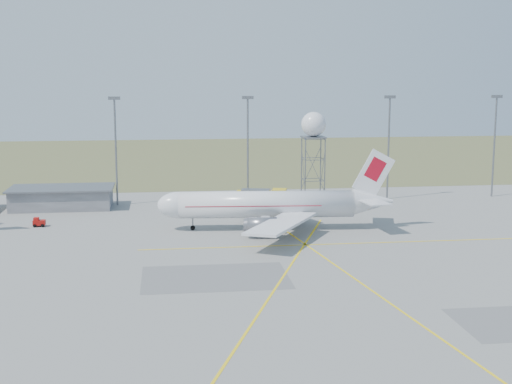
{
  "coord_description": "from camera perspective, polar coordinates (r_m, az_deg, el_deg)",
  "views": [
    {
      "loc": [
        -25.79,
        -69.62,
        24.87
      ],
      "look_at": [
        -11.73,
        40.0,
        6.32
      ],
      "focal_mm": 50.0,
      "sensor_mm": 36.0,
      "label": 1
    }
  ],
  "objects": [
    {
      "name": "grass_strip",
      "position": [
        212.66,
        -0.29,
        2.81
      ],
      "size": [
        400.0,
        120.0,
        0.03
      ],
      "primitive_type": "cube",
      "color": "brown",
      "rests_on": "ground"
    },
    {
      "name": "building_grey",
      "position": [
        136.92,
        -15.27,
        -0.44
      ],
      "size": [
        19.0,
        10.0,
        3.9
      ],
      "color": "gray",
      "rests_on": "ground"
    },
    {
      "name": "mast_b",
      "position": [
        137.13,
        -0.67,
        4.17
      ],
      "size": [
        2.2,
        0.5,
        20.5
      ],
      "color": "slate",
      "rests_on": "ground"
    },
    {
      "name": "fire_truck",
      "position": [
        131.43,
        0.54,
        -0.59
      ],
      "size": [
        9.81,
        5.46,
        3.74
      ],
      "rotation": [
        0.0,
        0.0,
        -0.24
      ],
      "color": "gold",
      "rests_on": "ground"
    },
    {
      "name": "mast_d",
      "position": [
        151.28,
        18.55,
        4.18
      ],
      "size": [
        2.2,
        0.5,
        20.5
      ],
      "color": "slate",
      "rests_on": "ground"
    },
    {
      "name": "radar_tower",
      "position": [
        139.43,
        4.6,
        3.28
      ],
      "size": [
        4.81,
        4.81,
        17.41
      ],
      "color": "slate",
      "rests_on": "ground"
    },
    {
      "name": "mast_a",
      "position": [
        136.53,
        -11.17,
        3.97
      ],
      "size": [
        2.2,
        0.5,
        20.5
      ],
      "color": "slate",
      "rests_on": "ground"
    },
    {
      "name": "airliner_main",
      "position": [
        113.93,
        1.17,
        -1.05
      ],
      "size": [
        38.07,
        36.9,
        12.95
      ],
      "rotation": [
        0.0,
        0.0,
        3.06
      ],
      "color": "silver",
      "rests_on": "ground"
    },
    {
      "name": "ground",
      "position": [
        78.3,
        12.5,
        -9.23
      ],
      "size": [
        400.0,
        400.0,
        0.0
      ],
      "primitive_type": "plane",
      "color": "#969791",
      "rests_on": "ground"
    },
    {
      "name": "baggage_tug",
      "position": [
        121.9,
        -16.97,
        -2.39
      ],
      "size": [
        1.94,
        1.56,
        1.5
      ],
      "rotation": [
        0.0,
        0.0,
        -0.0
      ],
      "color": "#A70F0B",
      "rests_on": "ground"
    },
    {
      "name": "mast_c",
      "position": [
        143.09,
        10.57,
        4.23
      ],
      "size": [
        2.2,
        0.5,
        20.5
      ],
      "color": "slate",
      "rests_on": "ground"
    }
  ]
}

